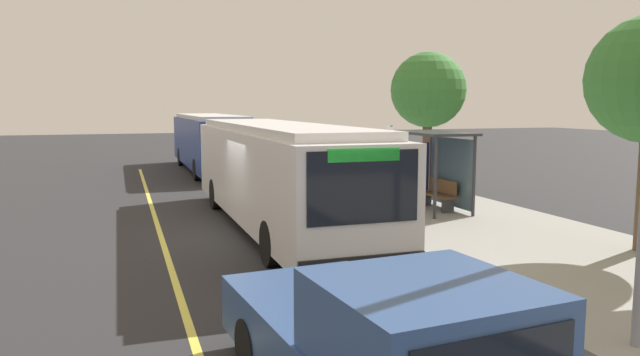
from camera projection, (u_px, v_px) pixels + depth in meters
name	position (u px, v px, depth m)	size (l,w,h in m)	color
ground_plane	(247.00, 235.00, 15.85)	(120.00, 120.00, 0.00)	#2B2B2D
sidewalk_curb	(445.00, 219.00, 17.73)	(44.00, 6.40, 0.15)	gray
lane_stripe_center	(163.00, 241.00, 15.16)	(36.00, 0.14, 0.01)	#E0D64C
transit_bus_main	(277.00, 171.00, 16.60)	(12.45, 2.66, 2.95)	white
transit_bus_second	(210.00, 140.00, 30.93)	(11.80, 2.66, 2.95)	navy
pickup_truck	(387.00, 356.00, 6.21)	(5.56, 2.50, 1.85)	#2D4C84
bus_shelter	(435.00, 154.00, 18.84)	(2.90, 1.60, 2.48)	#333338
waiting_bench	(438.00, 194.00, 19.00)	(1.60, 0.48, 0.95)	brown
route_sign_post	(391.00, 165.00, 14.97)	(0.44, 0.08, 2.80)	#333338
pedestrian_commuter	(411.00, 189.00, 16.68)	(0.24, 0.40, 1.69)	#282D47
street_tree_near_shelter	(428.00, 91.00, 22.56)	(2.86, 2.86, 5.31)	brown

